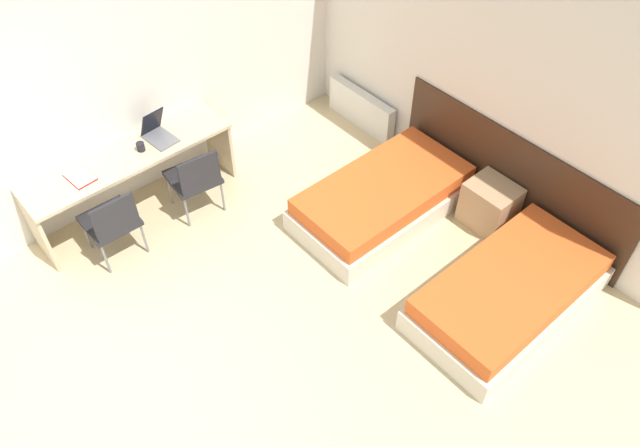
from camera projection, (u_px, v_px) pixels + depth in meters
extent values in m
plane|color=beige|center=(104.00, 406.00, 5.11)|extent=(20.00, 20.00, 0.00)
cube|color=silver|center=(471.00, 72.00, 6.06)|extent=(5.20, 0.05, 2.70)
cube|color=silver|center=(164.00, 61.00, 6.19)|extent=(0.05, 5.26, 2.70)
cube|color=#382316|center=(510.00, 176.00, 6.29)|extent=(2.71, 0.03, 1.00)
cube|color=beige|center=(382.00, 204.00, 6.54)|extent=(0.99, 1.87, 0.25)
cube|color=#E05B23|center=(384.00, 189.00, 6.38)|extent=(0.91, 1.79, 0.18)
cube|color=beige|center=(507.00, 298.00, 5.70)|extent=(0.99, 1.87, 0.25)
cube|color=#E05B23|center=(512.00, 284.00, 5.54)|extent=(0.91, 1.79, 0.18)
cube|color=tan|center=(490.00, 205.00, 6.36)|extent=(0.49, 0.42, 0.50)
cube|color=silver|center=(361.00, 109.00, 7.51)|extent=(1.01, 0.12, 0.46)
cube|color=#C6B28E|center=(127.00, 156.00, 6.15)|extent=(0.57, 2.13, 0.04)
cube|color=#C6B28E|center=(38.00, 233.00, 5.95)|extent=(0.51, 0.04, 0.71)
cube|color=#C6B28E|center=(219.00, 141.00, 6.89)|extent=(0.51, 0.04, 0.71)
cube|color=#232328|center=(193.00, 177.00, 6.39)|extent=(0.53, 0.53, 0.05)
cube|color=#232328|center=(200.00, 173.00, 6.10)|extent=(0.08, 0.43, 0.38)
cylinder|color=slate|center=(170.00, 189.00, 6.59)|extent=(0.02, 0.02, 0.40)
cylinder|color=slate|center=(205.00, 175.00, 6.75)|extent=(0.02, 0.02, 0.40)
cylinder|color=slate|center=(187.00, 212.00, 6.35)|extent=(0.02, 0.02, 0.40)
cylinder|color=slate|center=(223.00, 196.00, 6.51)|extent=(0.02, 0.02, 0.40)
cube|color=#232328|center=(110.00, 221.00, 5.96)|extent=(0.48, 0.48, 0.05)
cube|color=#232328|center=(115.00, 218.00, 5.69)|extent=(0.04, 0.43, 0.38)
cylinder|color=slate|center=(86.00, 235.00, 6.14)|extent=(0.02, 0.02, 0.40)
cylinder|color=slate|center=(124.00, 215.00, 6.33)|extent=(0.02, 0.02, 0.40)
cylinder|color=slate|center=(106.00, 259.00, 5.93)|extent=(0.02, 0.02, 0.40)
cylinder|color=slate|center=(144.00, 238.00, 6.11)|extent=(0.02, 0.02, 0.40)
cube|color=slate|center=(161.00, 139.00, 6.30)|extent=(0.36, 0.27, 0.02)
cube|color=black|center=(152.00, 122.00, 6.23)|extent=(0.17, 0.25, 0.31)
cube|color=#B21E1E|center=(80.00, 177.00, 5.91)|extent=(0.31, 0.23, 0.01)
cube|color=white|center=(80.00, 177.00, 5.90)|extent=(0.29, 0.22, 0.01)
cylinder|color=black|center=(141.00, 147.00, 6.15)|extent=(0.08, 0.08, 0.09)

